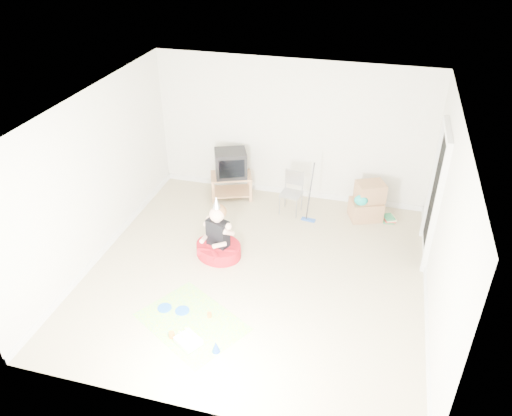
% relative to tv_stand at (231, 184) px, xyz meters
% --- Properties ---
extents(ground, '(5.00, 5.00, 0.00)m').
position_rel_tv_stand_xyz_m(ground, '(1.03, -2.08, -0.28)').
color(ground, tan).
rests_on(ground, ground).
extents(doorway_recess, '(0.02, 0.90, 2.05)m').
position_rel_tv_stand_xyz_m(doorway_recess, '(3.51, -0.88, 0.75)').
color(doorway_recess, black).
rests_on(doorway_recess, ground).
extents(tv_stand, '(0.87, 0.70, 0.47)m').
position_rel_tv_stand_xyz_m(tv_stand, '(0.00, 0.00, 0.00)').
color(tv_stand, '#AC774D').
rests_on(tv_stand, ground).
extents(crt_tv, '(0.70, 0.65, 0.49)m').
position_rel_tv_stand_xyz_m(crt_tv, '(-0.00, 0.00, 0.44)').
color(crt_tv, black).
rests_on(crt_tv, tv_stand).
extents(folding_chair, '(0.40, 0.39, 0.79)m').
position_rel_tv_stand_xyz_m(folding_chair, '(1.19, -0.25, 0.11)').
color(folding_chair, '#929297').
rests_on(folding_chair, ground).
extents(cardboard_boxes, '(0.65, 0.60, 0.68)m').
position_rel_tv_stand_xyz_m(cardboard_boxes, '(2.53, -0.08, 0.05)').
color(cardboard_boxes, '#A1744E').
rests_on(cardboard_boxes, ground).
extents(floor_mop, '(0.26, 0.34, 1.00)m').
position_rel_tv_stand_xyz_m(floor_mop, '(1.56, -0.44, -0.02)').
color(floor_mop, '#224CAB').
rests_on(floor_mop, ground).
extents(book_pile, '(0.24, 0.27, 0.11)m').
position_rel_tv_stand_xyz_m(book_pile, '(2.94, -0.08, -0.23)').
color(book_pile, '#297C4B').
rests_on(book_pile, ground).
extents(seated_woman, '(0.95, 0.95, 1.07)m').
position_rel_tv_stand_xyz_m(seated_woman, '(0.35, -1.81, -0.04)').
color(seated_woman, '#B1101B').
rests_on(seated_woman, ground).
extents(party_mat, '(1.67, 1.54, 0.01)m').
position_rel_tv_stand_xyz_m(party_mat, '(0.47, -3.32, -0.28)').
color(party_mat, '#E22F75').
rests_on(party_mat, ground).
extents(birthday_cake, '(0.39, 0.37, 0.15)m').
position_rel_tv_stand_xyz_m(birthday_cake, '(0.58, -3.69, -0.23)').
color(birthday_cake, white).
rests_on(birthday_cake, party_mat).
extents(blue_plate_near, '(0.28, 0.28, 0.01)m').
position_rel_tv_stand_xyz_m(blue_plate_near, '(0.27, -3.16, -0.27)').
color(blue_plate_near, '#1655B4').
rests_on(blue_plate_near, party_mat).
extents(blue_plate_far, '(0.24, 0.24, 0.01)m').
position_rel_tv_stand_xyz_m(blue_plate_far, '(0.01, -3.17, -0.27)').
color(blue_plate_far, '#1655B4').
rests_on(blue_plate_far, party_mat).
extents(orange_cup_near, '(0.08, 0.08, 0.07)m').
position_rel_tv_stand_xyz_m(orange_cup_near, '(0.67, -3.17, -0.24)').
color(orange_cup_near, orange).
rests_on(orange_cup_near, party_mat).
extents(orange_cup_far, '(0.10, 0.10, 0.08)m').
position_rel_tv_stand_xyz_m(orange_cup_far, '(0.33, -3.65, -0.23)').
color(orange_cup_far, orange).
rests_on(orange_cup_far, party_mat).
extents(blue_party_hat, '(0.15, 0.15, 0.16)m').
position_rel_tv_stand_xyz_m(blue_party_hat, '(0.96, -3.73, -0.19)').
color(blue_party_hat, '#1942B3').
rests_on(blue_party_hat, party_mat).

